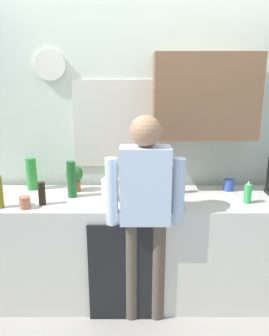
# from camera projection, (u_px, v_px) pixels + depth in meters

# --- Properties ---
(ground_plane) EXTENTS (8.00, 8.00, 0.00)m
(ground_plane) POSITION_uv_depth(u_px,v_px,m) (145.00, 315.00, 2.68)
(ground_plane) COLOR #9E998E
(kitchen_counter) EXTENTS (2.73, 0.64, 0.89)m
(kitchen_counter) POSITION_uv_depth(u_px,v_px,m) (144.00, 247.00, 2.85)
(kitchen_counter) COLOR beige
(kitchen_counter) RESTS_ON ground_plane
(dishwasher_panel) EXTENTS (0.56, 0.02, 0.80)m
(dishwasher_panel) POSITION_uv_depth(u_px,v_px,m) (126.00, 274.00, 2.55)
(dishwasher_panel) COLOR black
(dishwasher_panel) RESTS_ON ground_plane
(back_wall_assembly) EXTENTS (4.33, 0.42, 2.60)m
(back_wall_assembly) POSITION_uv_depth(u_px,v_px,m) (151.00, 133.00, 3.00)
(back_wall_assembly) COLOR silver
(back_wall_assembly) RESTS_ON ground_plane
(bottle_dark_sauce) EXTENTS (0.06, 0.06, 0.18)m
(bottle_dark_sauce) POSITION_uv_depth(u_px,v_px,m) (43.00, 193.00, 2.57)
(bottle_dark_sauce) COLOR black
(bottle_dark_sauce) RESTS_ON kitchen_counter
(bottle_olive_oil) EXTENTS (0.06, 0.06, 0.25)m
(bottle_olive_oil) POSITION_uv_depth(u_px,v_px,m) (0.00, 192.00, 2.50)
(bottle_olive_oil) COLOR olive
(bottle_olive_oil) RESTS_ON kitchen_counter
(bottle_green_wine) EXTENTS (0.07, 0.07, 0.30)m
(bottle_green_wine) POSITION_uv_depth(u_px,v_px,m) (73.00, 179.00, 2.72)
(bottle_green_wine) COLOR #195923
(bottle_green_wine) RESTS_ON kitchen_counter
(bottle_amber_beer) EXTENTS (0.06, 0.06, 0.23)m
(bottle_amber_beer) POSITION_uv_depth(u_px,v_px,m) (174.00, 181.00, 2.80)
(bottle_amber_beer) COLOR brown
(bottle_amber_beer) RESTS_ON kitchen_counter
(bottle_clear_soda) EXTENTS (0.09, 0.09, 0.28)m
(bottle_clear_soda) POSITION_uv_depth(u_px,v_px,m) (33.00, 174.00, 2.91)
(bottle_clear_soda) COLOR #2D8C33
(bottle_clear_soda) RESTS_ON kitchen_counter
(cup_terracotta_mug) EXTENTS (0.08, 0.08, 0.09)m
(cup_terracotta_mug) POSITION_uv_depth(u_px,v_px,m) (26.00, 202.00, 2.51)
(cup_terracotta_mug) COLOR #B26647
(cup_terracotta_mug) RESTS_ON kitchen_counter
(cup_yellow_cup) EXTENTS (0.07, 0.07, 0.08)m
(cup_yellow_cup) POSITION_uv_depth(u_px,v_px,m) (171.00, 200.00, 2.57)
(cup_yellow_cup) COLOR yellow
(cup_yellow_cup) RESTS_ON kitchen_counter
(cup_blue_mug) EXTENTS (0.08, 0.08, 0.10)m
(cup_blue_mug) POSITION_uv_depth(u_px,v_px,m) (230.00, 185.00, 2.89)
(cup_blue_mug) COLOR #3351B2
(cup_blue_mug) RESTS_ON kitchen_counter
(mixing_bowl) EXTENTS (0.22, 0.22, 0.08)m
(mixing_bowl) POSITION_uv_depth(u_px,v_px,m) (140.00, 186.00, 2.90)
(mixing_bowl) COLOR orange
(mixing_bowl) RESTS_ON kitchen_counter
(potted_plant) EXTENTS (0.15, 0.15, 0.23)m
(potted_plant) POSITION_uv_depth(u_px,v_px,m) (75.00, 176.00, 2.87)
(potted_plant) COLOR #9E5638
(potted_plant) RESTS_ON kitchen_counter
(dish_soap) EXTENTS (0.06, 0.06, 0.18)m
(dish_soap) POSITION_uv_depth(u_px,v_px,m) (249.00, 193.00, 2.60)
(dish_soap) COLOR green
(dish_soap) RESTS_ON kitchen_counter
(storage_canister) EXTENTS (0.14, 0.14, 0.17)m
(storage_canister) POSITION_uv_depth(u_px,v_px,m) (111.00, 190.00, 2.67)
(storage_canister) COLOR silver
(storage_canister) RESTS_ON kitchen_counter
(person_at_sink) EXTENTS (0.57, 0.22, 1.60)m
(person_at_sink) POSITION_uv_depth(u_px,v_px,m) (146.00, 205.00, 2.43)
(person_at_sink) COLOR brown
(person_at_sink) RESTS_ON ground_plane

